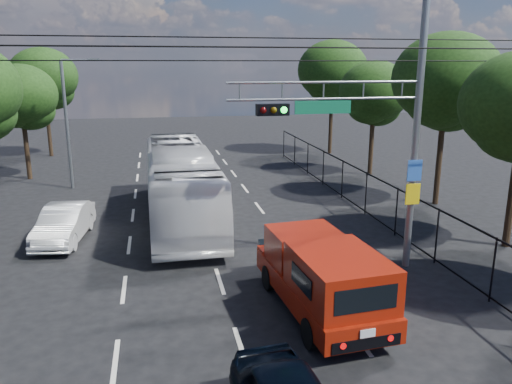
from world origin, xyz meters
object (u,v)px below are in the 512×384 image
object	(u,v)px
signal_mast	(383,114)
white_van	(64,224)
white_bus	(180,183)
red_pickup	(321,275)

from	to	relation	value
signal_mast	white_van	xyz separation A→B (m)	(-10.78, 5.05, -4.54)
signal_mast	white_bus	xyz separation A→B (m)	(-6.09, 6.98, -3.60)
signal_mast	red_pickup	bearing A→B (deg)	-136.75
signal_mast	red_pickup	world-z (taller)	signal_mast
signal_mast	red_pickup	size ratio (longest dim) A/B	1.61
signal_mast	white_van	bearing A→B (deg)	154.91
signal_mast	white_van	size ratio (longest dim) A/B	2.24
signal_mast	white_van	distance (m)	12.75
white_bus	red_pickup	bearing A→B (deg)	-71.55
red_pickup	white_van	xyz separation A→B (m)	(-8.01, 7.66, -0.44)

